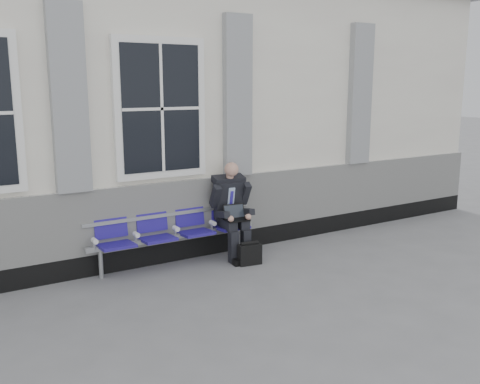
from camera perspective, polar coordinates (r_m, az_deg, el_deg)
ground at (r=6.67m, az=-5.74°, el=-11.45°), size 70.00×70.00×0.00m
station_building at (r=9.40m, az=-15.47°, el=8.82°), size 14.40×4.40×4.49m
bench at (r=7.81m, az=-7.06°, el=-3.76°), size 2.60×0.47×0.91m
businessman at (r=8.03m, az=-0.92°, el=-1.55°), size 0.61×0.82×1.45m
briefcase at (r=7.83m, az=1.04°, el=-6.61°), size 0.36×0.19×0.35m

